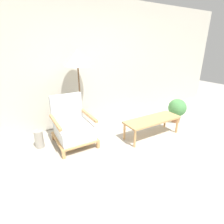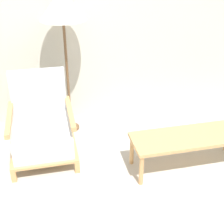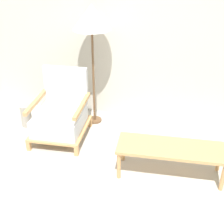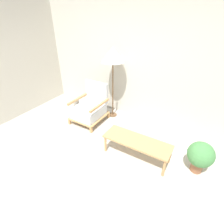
% 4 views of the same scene
% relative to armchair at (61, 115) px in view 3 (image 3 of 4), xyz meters
% --- Properties ---
extents(wall_back, '(8.00, 0.06, 2.70)m').
position_rel_armchair_xyz_m(wall_back, '(0.84, 0.80, 1.02)').
color(wall_back, beige).
rests_on(wall_back, ground_plane).
extents(armchair, '(0.68, 0.76, 0.89)m').
position_rel_armchair_xyz_m(armchair, '(0.00, 0.00, 0.00)').
color(armchair, tan).
rests_on(armchair, ground_plane).
extents(floor_lamp, '(0.51, 0.51, 1.68)m').
position_rel_armchair_xyz_m(floor_lamp, '(0.35, 0.47, 1.16)').
color(floor_lamp, brown).
rests_on(floor_lamp, ground_plane).
extents(coffee_table, '(1.19, 0.41, 0.38)m').
position_rel_armchair_xyz_m(coffee_table, '(1.46, -0.55, 0.01)').
color(coffee_table, tan).
rests_on(coffee_table, ground_plane).
extents(vase, '(0.15, 0.15, 0.32)m').
position_rel_armchair_xyz_m(vase, '(-0.59, 0.16, -0.17)').
color(vase, '#9E998E').
rests_on(vase, ground_plane).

